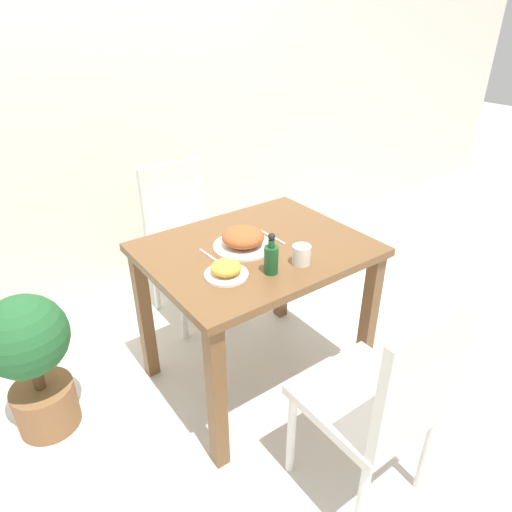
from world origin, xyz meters
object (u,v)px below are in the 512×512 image
chair_far (186,233)px  potted_plant_left (31,356)px  chair_near (385,398)px  drink_cup (301,255)px  food_plate (243,239)px  sauce_bottle (271,258)px  side_plate (226,270)px

chair_far → potted_plant_left: size_ratio=1.33×
chair_near → drink_cup: 0.63m
potted_plant_left → drink_cup: bearing=-27.8°
food_plate → sauce_bottle: bearing=-97.8°
chair_near → sauce_bottle: 0.65m
food_plate → chair_near: bearing=-88.8°
chair_far → sauce_bottle: (-0.11, -0.95, 0.30)m
drink_cup → potted_plant_left: size_ratio=0.12×
drink_cup → sauce_bottle: (-0.14, 0.02, 0.03)m
drink_cup → potted_plant_left: bearing=152.2°
chair_near → side_plate: size_ratio=5.18×
food_plate → drink_cup: (0.11, -0.26, -0.00)m
chair_far → potted_plant_left: 1.07m
food_plate → sauce_bottle: size_ratio=1.52×
chair_far → food_plate: 0.77m
food_plate → side_plate: 0.25m
chair_far → drink_cup: (0.03, -0.97, 0.28)m
chair_far → drink_cup: size_ratio=11.09×
chair_far → potted_plant_left: bearing=-155.7°
drink_cup → potted_plant_left: (-1.00, 0.53, -0.39)m
chair_near → side_plate: chair_near is taller
food_plate → side_plate: (-0.19, -0.16, -0.01)m
chair_far → food_plate: size_ratio=3.42×
drink_cup → potted_plant_left: drink_cup is taller
sauce_bottle → potted_plant_left: sauce_bottle is taller
chair_near → chair_far: 1.52m
drink_cup → sauce_bottle: bearing=173.4°
food_plate → chair_far: bearing=83.5°
drink_cup → chair_near: bearing=-99.6°
sauce_bottle → drink_cup: bearing=-6.6°
drink_cup → potted_plant_left: 1.20m
chair_near → sauce_bottle: (-0.05, 0.57, 0.30)m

